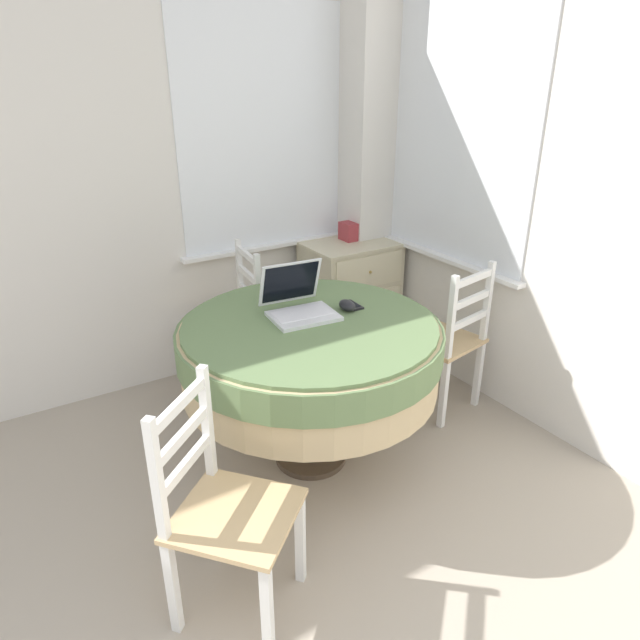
{
  "coord_description": "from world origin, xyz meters",
  "views": [
    {
      "loc": [
        -0.18,
        -0.06,
        1.84
      ],
      "look_at": [
        1.2,
        2.14,
        0.68
      ],
      "focal_mm": 32.0,
      "sensor_mm": 36.0,
      "label": 1
    }
  ],
  "objects_px": {
    "dining_chair_camera_near": "(224,510)",
    "dining_chair_near_right_window": "(446,341)",
    "round_dining_table": "(310,351)",
    "storage_box": "(354,230)",
    "computer_mouse": "(347,305)",
    "dining_chair_near_back_window": "(230,323)",
    "cell_phone": "(352,305)",
    "corner_cabinet": "(350,296)",
    "laptop": "(299,304)"
  },
  "relations": [
    {
      "from": "dining_chair_camera_near",
      "to": "dining_chair_near_right_window",
      "type": "bearing_deg",
      "value": 20.07
    },
    {
      "from": "round_dining_table",
      "to": "storage_box",
      "type": "xyz_separation_m",
      "value": [
        0.96,
        1.0,
        0.21
      ]
    },
    {
      "from": "dining_chair_camera_near",
      "to": "storage_box",
      "type": "relative_size",
      "value": 4.84
    },
    {
      "from": "dining_chair_camera_near",
      "to": "computer_mouse",
      "type": "bearing_deg",
      "value": 32.8
    },
    {
      "from": "computer_mouse",
      "to": "dining_chair_near_back_window",
      "type": "distance_m",
      "value": 0.97
    },
    {
      "from": "computer_mouse",
      "to": "dining_chair_near_right_window",
      "type": "relative_size",
      "value": 0.12
    },
    {
      "from": "round_dining_table",
      "to": "cell_phone",
      "type": "distance_m",
      "value": 0.32
    },
    {
      "from": "round_dining_table",
      "to": "dining_chair_near_right_window",
      "type": "distance_m",
      "value": 0.92
    },
    {
      "from": "storage_box",
      "to": "dining_chair_near_right_window",
      "type": "bearing_deg",
      "value": -93.26
    },
    {
      "from": "computer_mouse",
      "to": "corner_cabinet",
      "type": "height_order",
      "value": "computer_mouse"
    },
    {
      "from": "cell_phone",
      "to": "corner_cabinet",
      "type": "distance_m",
      "value": 1.15
    },
    {
      "from": "cell_phone",
      "to": "dining_chair_near_right_window",
      "type": "relative_size",
      "value": 0.14
    },
    {
      "from": "corner_cabinet",
      "to": "cell_phone",
      "type": "bearing_deg",
      "value": -124.65
    },
    {
      "from": "dining_chair_near_right_window",
      "to": "computer_mouse",
      "type": "bearing_deg",
      "value": 179.16
    },
    {
      "from": "dining_chair_camera_near",
      "to": "storage_box",
      "type": "height_order",
      "value": "storage_box"
    },
    {
      "from": "cell_phone",
      "to": "dining_chair_near_back_window",
      "type": "xyz_separation_m",
      "value": [
        -0.3,
        0.83,
        -0.34
      ]
    },
    {
      "from": "dining_chair_near_back_window",
      "to": "corner_cabinet",
      "type": "relative_size",
      "value": 1.15
    },
    {
      "from": "dining_chair_near_right_window",
      "to": "storage_box",
      "type": "xyz_separation_m",
      "value": [
        0.06,
        0.99,
        0.4
      ]
    },
    {
      "from": "cell_phone",
      "to": "dining_chair_near_right_window",
      "type": "height_order",
      "value": "dining_chair_near_right_window"
    },
    {
      "from": "round_dining_table",
      "to": "storage_box",
      "type": "bearing_deg",
      "value": 46.27
    },
    {
      "from": "dining_chair_camera_near",
      "to": "corner_cabinet",
      "type": "bearing_deg",
      "value": 43.67
    },
    {
      "from": "storage_box",
      "to": "computer_mouse",
      "type": "bearing_deg",
      "value": -126.88
    },
    {
      "from": "round_dining_table",
      "to": "dining_chair_camera_near",
      "type": "xyz_separation_m",
      "value": [
        -0.69,
        -0.57,
        -0.19
      ]
    },
    {
      "from": "computer_mouse",
      "to": "dining_chair_camera_near",
      "type": "height_order",
      "value": "dining_chair_camera_near"
    },
    {
      "from": "cell_phone",
      "to": "computer_mouse",
      "type": "bearing_deg",
      "value": -148.8
    },
    {
      "from": "dining_chair_near_right_window",
      "to": "dining_chair_camera_near",
      "type": "xyz_separation_m",
      "value": [
        -1.6,
        -0.58,
        0.0
      ]
    },
    {
      "from": "dining_chair_camera_near",
      "to": "cell_phone",
      "type": "bearing_deg",
      "value": 32.72
    },
    {
      "from": "round_dining_table",
      "to": "dining_chair_camera_near",
      "type": "height_order",
      "value": "dining_chair_camera_near"
    },
    {
      "from": "dining_chair_camera_near",
      "to": "corner_cabinet",
      "type": "distance_m",
      "value": 2.2
    },
    {
      "from": "dining_chair_near_back_window",
      "to": "dining_chair_near_right_window",
      "type": "height_order",
      "value": "same"
    },
    {
      "from": "cell_phone",
      "to": "corner_cabinet",
      "type": "height_order",
      "value": "cell_phone"
    },
    {
      "from": "corner_cabinet",
      "to": "dining_chair_camera_near",
      "type": "bearing_deg",
      "value": -136.33
    },
    {
      "from": "round_dining_table",
      "to": "laptop",
      "type": "xyz_separation_m",
      "value": [
        0.01,
        0.11,
        0.2
      ]
    },
    {
      "from": "laptop",
      "to": "storage_box",
      "type": "xyz_separation_m",
      "value": [
        0.95,
        0.89,
        0.02
      ]
    },
    {
      "from": "corner_cabinet",
      "to": "storage_box",
      "type": "bearing_deg",
      "value": 39.39
    },
    {
      "from": "laptop",
      "to": "computer_mouse",
      "type": "distance_m",
      "value": 0.24
    },
    {
      "from": "laptop",
      "to": "cell_phone",
      "type": "xyz_separation_m",
      "value": [
        0.27,
        -0.06,
        -0.05
      ]
    },
    {
      "from": "laptop",
      "to": "dining_chair_camera_near",
      "type": "bearing_deg",
      "value": -135.9
    },
    {
      "from": "cell_phone",
      "to": "storage_box",
      "type": "relative_size",
      "value": 0.68
    },
    {
      "from": "computer_mouse",
      "to": "dining_chair_camera_near",
      "type": "bearing_deg",
      "value": -147.2
    },
    {
      "from": "round_dining_table",
      "to": "corner_cabinet",
      "type": "distance_m",
      "value": 1.33
    },
    {
      "from": "dining_chair_near_back_window",
      "to": "dining_chair_camera_near",
      "type": "height_order",
      "value": "same"
    },
    {
      "from": "cell_phone",
      "to": "storage_box",
      "type": "xyz_separation_m",
      "value": [
        0.68,
        0.95,
        0.06
      ]
    },
    {
      "from": "computer_mouse",
      "to": "storage_box",
      "type": "height_order",
      "value": "storage_box"
    },
    {
      "from": "round_dining_table",
      "to": "cell_phone",
      "type": "relative_size",
      "value": 9.93
    },
    {
      "from": "dining_chair_near_back_window",
      "to": "cell_phone",
      "type": "bearing_deg",
      "value": -69.87
    },
    {
      "from": "dining_chair_near_right_window",
      "to": "storage_box",
      "type": "distance_m",
      "value": 1.07
    },
    {
      "from": "round_dining_table",
      "to": "storage_box",
      "type": "height_order",
      "value": "storage_box"
    },
    {
      "from": "computer_mouse",
      "to": "dining_chair_near_back_window",
      "type": "xyz_separation_m",
      "value": [
        -0.25,
        0.86,
        -0.36
      ]
    },
    {
      "from": "corner_cabinet",
      "to": "computer_mouse",
      "type": "bearing_deg",
      "value": -125.89
    }
  ]
}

